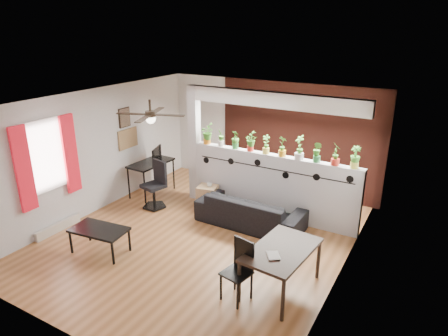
% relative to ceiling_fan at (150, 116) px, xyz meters
% --- Properties ---
extents(room_shell, '(6.30, 7.10, 2.90)m').
position_rel_ceiling_fan_xyz_m(room_shell, '(0.80, 0.30, -1.01)').
color(room_shell, brown).
rests_on(room_shell, ground).
extents(partition_wall, '(3.60, 0.18, 1.35)m').
position_rel_ceiling_fan_xyz_m(partition_wall, '(1.60, 1.80, -1.64)').
color(partition_wall, '#BCBCC1').
rests_on(partition_wall, ground).
extents(ceiling_header, '(3.60, 0.18, 0.30)m').
position_rel_ceiling_fan_xyz_m(ceiling_header, '(1.60, 1.80, 0.14)').
color(ceiling_header, white).
rests_on(ceiling_header, room_shell).
extents(pier_column, '(0.22, 0.20, 2.60)m').
position_rel_ceiling_fan_xyz_m(pier_column, '(-0.31, 1.80, -1.01)').
color(pier_column, '#BCBCC1').
rests_on(pier_column, ground).
extents(brick_panel, '(3.90, 0.05, 2.60)m').
position_rel_ceiling_fan_xyz_m(brick_panel, '(1.60, 3.27, -1.01)').
color(brick_panel, '#A74030').
rests_on(brick_panel, ground).
extents(vine_decal, '(3.31, 0.01, 0.30)m').
position_rel_ceiling_fan_xyz_m(vine_decal, '(1.60, 1.70, -1.23)').
color(vine_decal, black).
rests_on(vine_decal, partition_wall).
extents(window_assembly, '(0.09, 1.30, 1.55)m').
position_rel_ceiling_fan_xyz_m(window_assembly, '(-1.76, -0.90, -0.81)').
color(window_assembly, white).
rests_on(window_assembly, room_shell).
extents(baseboard_heater, '(0.08, 1.00, 0.18)m').
position_rel_ceiling_fan_xyz_m(baseboard_heater, '(-1.74, -0.90, -2.22)').
color(baseboard_heater, beige).
rests_on(baseboard_heater, ground).
extents(corkboard, '(0.03, 0.60, 0.45)m').
position_rel_ceiling_fan_xyz_m(corkboard, '(-1.78, 1.25, -0.96)').
color(corkboard, olive).
rests_on(corkboard, room_shell).
extents(framed_art, '(0.03, 0.34, 0.44)m').
position_rel_ceiling_fan_xyz_m(framed_art, '(-1.78, 1.20, -0.46)').
color(framed_art, '#8C7259').
rests_on(framed_art, room_shell).
extents(ceiling_fan, '(1.19, 1.19, 0.43)m').
position_rel_ceiling_fan_xyz_m(ceiling_fan, '(0.00, 0.00, 0.00)').
color(ceiling_fan, black).
rests_on(ceiling_fan, room_shell).
extents(potted_plant_0, '(0.28, 0.29, 0.44)m').
position_rel_ceiling_fan_xyz_m(potted_plant_0, '(0.02, 1.80, -0.73)').
color(potted_plant_0, orange).
rests_on(potted_plant_0, partition_wall).
extents(potted_plant_1, '(0.17, 0.20, 0.37)m').
position_rel_ceiling_fan_xyz_m(potted_plant_1, '(0.37, 1.80, -0.77)').
color(potted_plant_1, silver).
rests_on(potted_plant_1, partition_wall).
extents(potted_plant_2, '(0.22, 0.20, 0.38)m').
position_rel_ceiling_fan_xyz_m(potted_plant_2, '(0.72, 1.80, -0.76)').
color(potted_plant_2, green).
rests_on(potted_plant_2, partition_wall).
extents(potted_plant_3, '(0.25, 0.25, 0.39)m').
position_rel_ceiling_fan_xyz_m(potted_plant_3, '(1.07, 1.80, -0.75)').
color(potted_plant_3, red).
rests_on(potted_plant_3, partition_wall).
extents(potted_plant_4, '(0.20, 0.17, 0.39)m').
position_rel_ceiling_fan_xyz_m(potted_plant_4, '(1.42, 1.80, -0.76)').
color(potted_plant_4, '#E3CD50').
rests_on(potted_plant_4, partition_wall).
extents(potted_plant_5, '(0.25, 0.22, 0.42)m').
position_rel_ceiling_fan_xyz_m(potted_plant_5, '(1.78, 1.80, -0.74)').
color(potted_plant_5, orange).
rests_on(potted_plant_5, partition_wall).
extents(potted_plant_6, '(0.32, 0.31, 0.48)m').
position_rel_ceiling_fan_xyz_m(potted_plant_6, '(2.13, 1.80, -0.71)').
color(potted_plant_6, silver).
rests_on(potted_plant_6, partition_wall).
extents(potted_plant_7, '(0.25, 0.23, 0.40)m').
position_rel_ceiling_fan_xyz_m(potted_plant_7, '(2.48, 1.80, -0.75)').
color(potted_plant_7, '#308642').
rests_on(potted_plant_7, partition_wall).
extents(potted_plant_8, '(0.27, 0.29, 0.44)m').
position_rel_ceiling_fan_xyz_m(potted_plant_8, '(2.83, 1.80, -0.73)').
color(potted_plant_8, red).
rests_on(potted_plant_8, partition_wall).
extents(potted_plant_9, '(0.21, 0.17, 0.42)m').
position_rel_ceiling_fan_xyz_m(potted_plant_9, '(3.18, 1.80, -0.74)').
color(potted_plant_9, '#DCDB4D').
rests_on(potted_plant_9, partition_wall).
extents(sofa, '(2.06, 0.84, 0.60)m').
position_rel_ceiling_fan_xyz_m(sofa, '(1.40, 1.20, -2.01)').
color(sofa, black).
rests_on(sofa, ground).
extents(cube_shelf, '(0.48, 0.44, 0.50)m').
position_rel_ceiling_fan_xyz_m(cube_shelf, '(0.23, 1.46, -2.06)').
color(cube_shelf, tan).
rests_on(cube_shelf, ground).
extents(cup, '(0.13, 0.13, 0.09)m').
position_rel_ceiling_fan_xyz_m(cup, '(0.28, 1.46, -1.77)').
color(cup, gray).
rests_on(cup, cube_shelf).
extents(computer_desk, '(0.62, 1.12, 0.79)m').
position_rel_ceiling_fan_xyz_m(computer_desk, '(-1.32, 1.46, -1.60)').
color(computer_desk, black).
rests_on(computer_desk, ground).
extents(monitor, '(0.31, 0.15, 0.18)m').
position_rel_ceiling_fan_xyz_m(monitor, '(-1.32, 1.61, -1.43)').
color(monitor, black).
rests_on(monitor, computer_desk).
extents(office_chair, '(0.54, 0.54, 1.04)m').
position_rel_ceiling_fan_xyz_m(office_chair, '(-0.77, 0.93, -1.86)').
color(office_chair, black).
rests_on(office_chair, ground).
extents(dining_table, '(0.90, 1.36, 0.70)m').
position_rel_ceiling_fan_xyz_m(dining_table, '(2.71, -0.43, -1.69)').
color(dining_table, black).
rests_on(dining_table, ground).
extents(book, '(0.27, 0.29, 0.02)m').
position_rel_ceiling_fan_xyz_m(book, '(2.61, -0.73, -1.60)').
color(book, gray).
rests_on(book, dining_table).
extents(folding_chair, '(0.44, 0.44, 0.93)m').
position_rel_ceiling_fan_xyz_m(folding_chair, '(2.26, -0.90, -1.76)').
color(folding_chair, black).
rests_on(folding_chair, ground).
extents(coffee_table, '(1.04, 0.66, 0.46)m').
position_rel_ceiling_fan_xyz_m(coffee_table, '(-0.46, -1.03, -1.90)').
color(coffee_table, black).
rests_on(coffee_table, ground).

